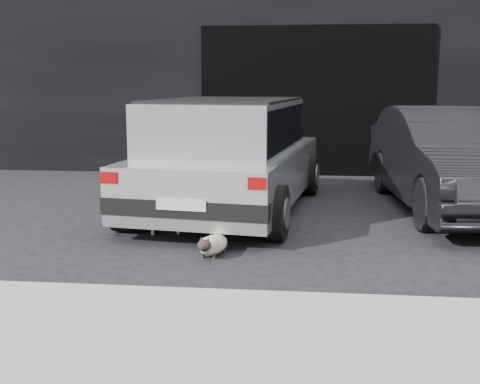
# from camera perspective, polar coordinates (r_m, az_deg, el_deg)

# --- Properties ---
(ground) EXTENTS (80.00, 80.00, 0.00)m
(ground) POSITION_cam_1_polar(r_m,az_deg,el_deg) (6.96, -0.90, -3.23)
(ground) COLOR black
(ground) RESTS_ON ground
(building_facade) EXTENTS (34.00, 4.00, 5.00)m
(building_facade) POSITION_cam_1_polar(r_m,az_deg,el_deg) (12.74, 7.12, 14.19)
(building_facade) COLOR black
(building_facade) RESTS_ON ground
(garage_opening) EXTENTS (4.00, 0.10, 2.60)m
(garage_opening) POSITION_cam_1_polar(r_m,az_deg,el_deg) (10.71, 7.13, 8.50)
(garage_opening) COLOR black
(garage_opening) RESTS_ON ground
(curb) EXTENTS (18.00, 0.25, 0.12)m
(curb) POSITION_cam_1_polar(r_m,az_deg,el_deg) (4.40, 8.05, -10.71)
(curb) COLOR gray
(curb) RESTS_ON ground
(silver_hatchback) EXTENTS (2.33, 4.09, 1.43)m
(silver_hatchback) POSITION_cam_1_polar(r_m,az_deg,el_deg) (7.61, -1.04, 3.94)
(silver_hatchback) COLOR #B8BCBE
(silver_hatchback) RESTS_ON ground
(second_car) EXTENTS (1.70, 4.13, 1.33)m
(second_car) POSITION_cam_1_polar(r_m,az_deg,el_deg) (8.17, 19.46, 2.95)
(second_car) COLOR black
(second_car) RESTS_ON ground
(cat_siamese) EXTENTS (0.32, 0.68, 0.24)m
(cat_siamese) POSITION_cam_1_polar(r_m,az_deg,el_deg) (5.76, -2.68, -5.03)
(cat_siamese) COLOR beige
(cat_siamese) RESTS_ON ground
(cat_white) EXTENTS (0.68, 0.34, 0.33)m
(cat_white) POSITION_cam_1_polar(r_m,az_deg,el_deg) (6.65, -6.82, -2.55)
(cat_white) COLOR white
(cat_white) RESTS_ON ground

